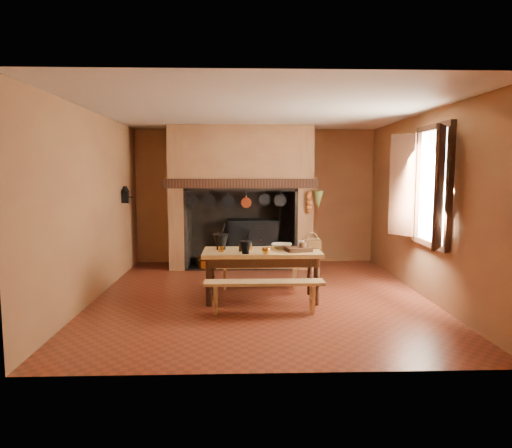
{
  "coord_description": "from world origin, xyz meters",
  "views": [
    {
      "loc": [
        -0.31,
        -6.88,
        1.89
      ],
      "look_at": [
        -0.06,
        0.3,
        1.08
      ],
      "focal_mm": 32.0,
      "sensor_mm": 36.0,
      "label": 1
    }
  ],
  "objects_px": {
    "work_table": "(262,258)",
    "mixing_bowl": "(282,246)",
    "coffee_grinder": "(243,247)",
    "wicker_basket": "(312,243)",
    "bench_front": "(264,289)",
    "iron_range": "(254,241)"
  },
  "relations": [
    {
      "from": "work_table",
      "to": "mixing_bowl",
      "type": "height_order",
      "value": "mixing_bowl"
    },
    {
      "from": "coffee_grinder",
      "to": "wicker_basket",
      "type": "bearing_deg",
      "value": 19.77
    },
    {
      "from": "bench_front",
      "to": "work_table",
      "type": "bearing_deg",
      "value": 90.0
    },
    {
      "from": "work_table",
      "to": "mixing_bowl",
      "type": "distance_m",
      "value": 0.38
    },
    {
      "from": "iron_range",
      "to": "coffee_grinder",
      "type": "relative_size",
      "value": 8.86
    },
    {
      "from": "iron_range",
      "to": "wicker_basket",
      "type": "height_order",
      "value": "iron_range"
    },
    {
      "from": "mixing_bowl",
      "to": "coffee_grinder",
      "type": "bearing_deg",
      "value": -160.12
    },
    {
      "from": "bench_front",
      "to": "mixing_bowl",
      "type": "xyz_separation_m",
      "value": [
        0.31,
        0.84,
        0.45
      ]
    },
    {
      "from": "work_table",
      "to": "wicker_basket",
      "type": "xyz_separation_m",
      "value": [
        0.76,
        0.17,
        0.2
      ]
    },
    {
      "from": "mixing_bowl",
      "to": "wicker_basket",
      "type": "distance_m",
      "value": 0.46
    },
    {
      "from": "work_table",
      "to": "mixing_bowl",
      "type": "bearing_deg",
      "value": 27.65
    },
    {
      "from": "iron_range",
      "to": "mixing_bowl",
      "type": "distance_m",
      "value": 2.57
    },
    {
      "from": "work_table",
      "to": "bench_front",
      "type": "bearing_deg",
      "value": -90.0
    },
    {
      "from": "iron_range",
      "to": "coffee_grinder",
      "type": "xyz_separation_m",
      "value": [
        -0.23,
        -2.74,
        0.33
      ]
    },
    {
      "from": "iron_range",
      "to": "work_table",
      "type": "distance_m",
      "value": 2.69
    },
    {
      "from": "bench_front",
      "to": "coffee_grinder",
      "type": "distance_m",
      "value": 0.84
    },
    {
      "from": "mixing_bowl",
      "to": "wicker_basket",
      "type": "height_order",
      "value": "wicker_basket"
    },
    {
      "from": "iron_range",
      "to": "coffee_grinder",
      "type": "distance_m",
      "value": 2.77
    },
    {
      "from": "mixing_bowl",
      "to": "wicker_basket",
      "type": "xyz_separation_m",
      "value": [
        0.46,
        0.01,
        0.04
      ]
    },
    {
      "from": "mixing_bowl",
      "to": "bench_front",
      "type": "bearing_deg",
      "value": -110.18
    },
    {
      "from": "iron_range",
      "to": "wicker_basket",
      "type": "relative_size",
      "value": 5.87
    },
    {
      "from": "wicker_basket",
      "to": "coffee_grinder",
      "type": "bearing_deg",
      "value": -174.49
    }
  ]
}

